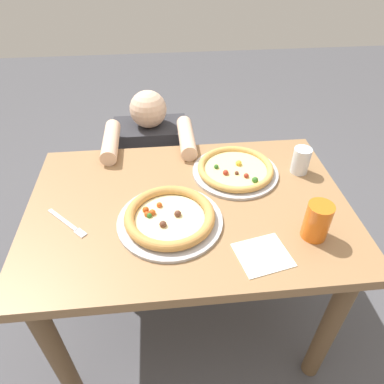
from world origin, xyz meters
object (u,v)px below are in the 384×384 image
object	(u,v)px
water_cup_clear	(301,160)
pizza_near	(170,218)
fork	(68,224)
pizza_far	(235,170)
diner_seated	(154,176)
drink_cup_colored	(317,221)

from	to	relation	value
water_cup_clear	pizza_near	bearing A→B (deg)	-155.86
fork	pizza_far	bearing A→B (deg)	20.24
pizza_far	diner_seated	size ratio (longest dim) A/B	0.38
water_cup_clear	diner_seated	world-z (taller)	diner_seated
pizza_far	diner_seated	xyz separation A→B (m)	(-0.35, 0.46, -0.36)
pizza_near	pizza_far	xyz separation A→B (m)	(0.28, 0.26, -0.00)
water_cup_clear	diner_seated	bearing A→B (deg)	141.90
diner_seated	pizza_far	bearing A→B (deg)	-53.19
drink_cup_colored	water_cup_clear	xyz separation A→B (m)	(0.07, 0.35, -0.01)
pizza_near	fork	xyz separation A→B (m)	(-0.35, 0.03, -0.02)
pizza_near	pizza_far	size ratio (longest dim) A/B	1.05
pizza_near	drink_cup_colored	world-z (taller)	drink_cup_colored
pizza_far	fork	xyz separation A→B (m)	(-0.63, -0.23, -0.02)
pizza_near	drink_cup_colored	distance (m)	0.48
pizza_far	water_cup_clear	bearing A→B (deg)	-3.07
pizza_near	drink_cup_colored	bearing A→B (deg)	-13.10
water_cup_clear	fork	distance (m)	0.92
pizza_near	fork	size ratio (longest dim) A/B	2.33
pizza_far	drink_cup_colored	xyz separation A→B (m)	(0.19, -0.37, 0.05)
pizza_far	diner_seated	world-z (taller)	diner_seated
water_cup_clear	pizza_far	bearing A→B (deg)	176.93
pizza_near	water_cup_clear	size ratio (longest dim) A/B	3.36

